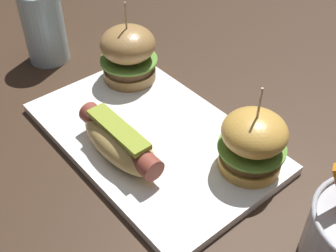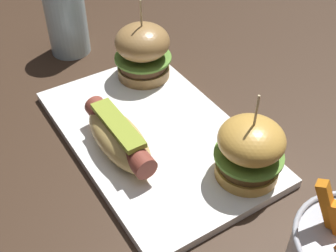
# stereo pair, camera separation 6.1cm
# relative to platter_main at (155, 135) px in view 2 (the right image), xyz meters

# --- Properties ---
(ground_plane) EXTENTS (3.00, 3.00, 0.00)m
(ground_plane) POSITION_rel_platter_main_xyz_m (0.00, 0.00, -0.01)
(ground_plane) COLOR #382619
(platter_main) EXTENTS (0.38, 0.24, 0.01)m
(platter_main) POSITION_rel_platter_main_xyz_m (0.00, 0.00, 0.00)
(platter_main) COLOR white
(platter_main) RESTS_ON ground
(hot_dog) EXTENTS (0.16, 0.06, 0.05)m
(hot_dog) POSITION_rel_platter_main_xyz_m (0.01, -0.06, 0.03)
(hot_dog) COLOR tan
(hot_dog) RESTS_ON platter_main
(slider_left) EXTENTS (0.10, 0.10, 0.14)m
(slider_left) POSITION_rel_platter_main_xyz_m (-0.14, 0.06, 0.06)
(slider_left) COLOR #9F7643
(slider_left) RESTS_ON platter_main
(slider_right) EXTENTS (0.09, 0.09, 0.13)m
(slider_right) POSITION_rel_platter_main_xyz_m (0.14, 0.06, 0.05)
(slider_right) COLOR gold
(slider_right) RESTS_ON platter_main
(water_glass) EXTENTS (0.08, 0.08, 0.14)m
(water_glass) POSITION_rel_platter_main_xyz_m (-0.31, -0.01, 0.06)
(water_glass) COLOR silver
(water_glass) RESTS_ON ground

